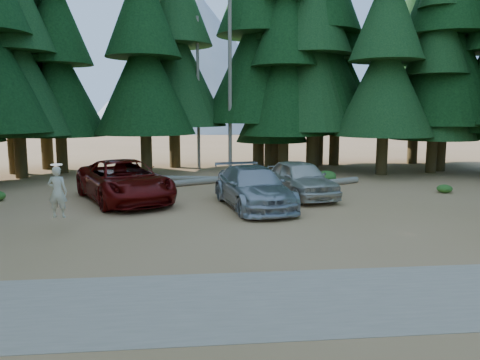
{
  "coord_description": "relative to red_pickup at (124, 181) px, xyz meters",
  "views": [
    {
      "loc": [
        -1.61,
        -15.57,
        3.88
      ],
      "look_at": [
        0.2,
        2.24,
        1.25
      ],
      "focal_mm": 35.0,
      "sensor_mm": 36.0,
      "label": 1
    }
  ],
  "objects": [
    {
      "name": "shrub_right",
      "position": [
        10.54,
        5.09,
        -0.61
      ],
      "size": [
        1.03,
        1.03,
        0.56
      ],
      "primitive_type": "ellipsoid",
      "color": "#255B1B",
      "rests_on": "ground"
    },
    {
      "name": "red_pickup",
      "position": [
        0.0,
        0.0,
        0.0
      ],
      "size": [
        5.36,
        7.09,
        1.79
      ],
      "primitive_type": "imported",
      "rotation": [
        0.0,
        0.0,
        0.43
      ],
      "color": "#5E0908",
      "rests_on": "ground"
    },
    {
      "name": "shrub_center_left",
      "position": [
        0.19,
        4.31,
        -0.54
      ],
      "size": [
        1.3,
        1.3,
        0.72
      ],
      "primitive_type": "ellipsoid",
      "color": "#255B1B",
      "rests_on": "ground"
    },
    {
      "name": "gravel_strip",
      "position": [
        4.6,
        -11.41,
        -0.89
      ],
      "size": [
        26.0,
        3.5,
        0.01
      ],
      "primitive_type": "cube",
      "color": "tan",
      "rests_on": "ground"
    },
    {
      "name": "shrub_center_right",
      "position": [
        7.22,
        3.72,
        -0.65
      ],
      "size": [
        0.9,
        0.9,
        0.49
      ],
      "primitive_type": "ellipsoid",
      "color": "#255B1B",
      "rests_on": "ground"
    },
    {
      "name": "shrub_far_left",
      "position": [
        -0.89,
        1.98,
        -0.63
      ],
      "size": [
        0.95,
        0.95,
        0.52
      ],
      "primitive_type": "ellipsoid",
      "color": "#255B1B",
      "rests_on": "ground"
    },
    {
      "name": "shrub_far_right",
      "position": [
        10.3,
        4.37,
        -0.6
      ],
      "size": [
        1.06,
        1.06,
        0.58
      ],
      "primitive_type": "ellipsoid",
      "color": "#255B1B",
      "rests_on": "ground"
    },
    {
      "name": "silver_minivan_right",
      "position": [
        7.82,
        0.16,
        -0.05
      ],
      "size": [
        2.98,
        5.28,
        1.7
      ],
      "primitive_type": "imported",
      "rotation": [
        0.0,
        0.0,
        0.21
      ],
      "color": "beige",
      "rests_on": "ground"
    },
    {
      "name": "log_right",
      "position": [
        9.61,
        2.97,
        -0.73
      ],
      "size": [
        4.77,
        2.67,
        0.33
      ],
      "primitive_type": "cylinder",
      "rotation": [
        0.0,
        1.57,
        0.47
      ],
      "color": "gray",
      "rests_on": "ground"
    },
    {
      "name": "ground",
      "position": [
        4.6,
        -4.91,
        -0.89
      ],
      "size": [
        160.0,
        160.0,
        0.0
      ],
      "primitive_type": "plane",
      "color": "#AB7A48",
      "rests_on": "ground"
    },
    {
      "name": "log_left",
      "position": [
        2.95,
        4.16,
        -0.73
      ],
      "size": [
        4.32,
        2.37,
        0.33
      ],
      "primitive_type": "cylinder",
      "rotation": [
        0.0,
        1.57,
        0.46
      ],
      "color": "gray",
      "rests_on": "ground"
    },
    {
      "name": "silver_minivan_center",
      "position": [
        5.42,
        -1.86,
        -0.07
      ],
      "size": [
        3.25,
        5.97,
        1.64
      ],
      "primitive_type": "imported",
      "rotation": [
        0.0,
        0.0,
        0.18
      ],
      "color": "#A4A6AC",
      "rests_on": "ground"
    },
    {
      "name": "forest_belt_north",
      "position": [
        4.6,
        10.09,
        -0.89
      ],
      "size": [
        36.0,
        7.0,
        22.0
      ],
      "primitive_type": null,
      "color": "black",
      "rests_on": "ground"
    },
    {
      "name": "frisbee_player",
      "position": [
        -1.4,
        -5.02,
        0.41
      ],
      "size": [
        0.66,
        0.47,
        1.75
      ],
      "rotation": [
        0.0,
        0.0,
        3.03
      ],
      "color": "beige",
      "rests_on": "ground"
    },
    {
      "name": "shrub_edge_east",
      "position": [
        15.03,
        0.59,
        -0.7
      ],
      "size": [
        0.72,
        0.72,
        0.4
      ],
      "primitive_type": "ellipsoid",
      "color": "#255B1B",
      "rests_on": "ground"
    },
    {
      "name": "log_mid",
      "position": [
        2.91,
        5.59,
        -0.74
      ],
      "size": [
        3.65,
        1.12,
        0.3
      ],
      "primitive_type": "cylinder",
      "rotation": [
        0.0,
        1.57,
        -0.23
      ],
      "color": "gray",
      "rests_on": "ground"
    },
    {
      "name": "snag_back",
      "position": [
        3.4,
        11.09,
        4.11
      ],
      "size": [
        0.2,
        0.2,
        10.0
      ],
      "primitive_type": "cylinder",
      "color": "gray",
      "rests_on": "ground"
    },
    {
      "name": "shrub_left",
      "position": [
        -1.69,
        3.13,
        -0.68
      ],
      "size": [
        0.79,
        0.79,
        0.43
      ],
      "primitive_type": "ellipsoid",
      "color": "#255B1B",
      "rests_on": "ground"
    },
    {
      "name": "snag_front",
      "position": [
        5.4,
        9.59,
        5.11
      ],
      "size": [
        0.24,
        0.24,
        12.0
      ],
      "primitive_type": "cylinder",
      "color": "gray",
      "rests_on": "ground"
    },
    {
      "name": "mountain_peak",
      "position": [
        2.01,
        83.32,
        11.81
      ],
      "size": [
        48.0,
        50.0,
        28.0
      ],
      "color": "#969B9F",
      "rests_on": "ground"
    }
  ]
}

